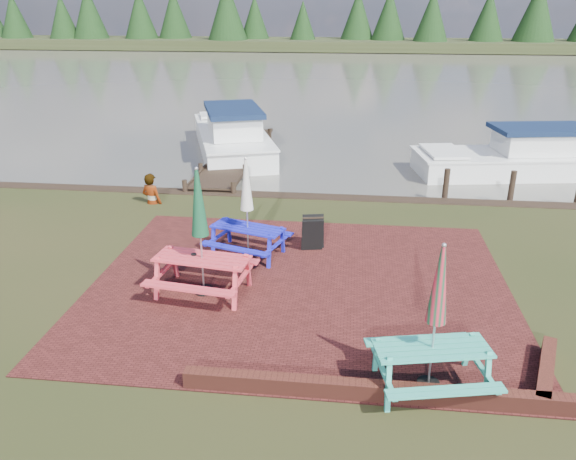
# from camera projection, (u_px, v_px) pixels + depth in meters

# --- Properties ---
(ground) EXTENTS (120.00, 120.00, 0.00)m
(ground) POSITION_uv_depth(u_px,v_px,m) (294.00, 309.00, 11.28)
(ground) COLOR black
(ground) RESTS_ON ground
(paving) EXTENTS (9.00, 7.50, 0.02)m
(paving) POSITION_uv_depth(u_px,v_px,m) (299.00, 285.00, 12.20)
(paving) COLOR #381412
(paving) RESTS_ON ground
(brick_wall) EXTENTS (6.21, 1.79, 0.30)m
(brick_wall) POSITION_uv_depth(u_px,v_px,m) (415.00, 387.00, 8.78)
(brick_wall) COLOR #4C1E16
(brick_wall) RESTS_ON ground
(water) EXTENTS (120.00, 60.00, 0.02)m
(water) POSITION_uv_depth(u_px,v_px,m) (342.00, 77.00, 45.29)
(water) COLOR #47433C
(water) RESTS_ON ground
(far_treeline) EXTENTS (120.00, 10.00, 8.10)m
(far_treeline) POSITION_uv_depth(u_px,v_px,m) (349.00, 21.00, 70.69)
(far_treeline) COLOR black
(far_treeline) RESTS_ON ground
(picnic_table_teal) EXTENTS (2.09, 1.94, 2.49)m
(picnic_table_teal) POSITION_uv_depth(u_px,v_px,m) (433.00, 341.00, 8.68)
(picnic_table_teal) COLOR teal
(picnic_table_teal) RESTS_ON ground
(picnic_table_red) EXTENTS (2.19, 2.01, 2.73)m
(picnic_table_red) POSITION_uv_depth(u_px,v_px,m) (202.00, 252.00, 11.54)
(picnic_table_red) COLOR #CF3540
(picnic_table_red) RESTS_ON ground
(picnic_table_blue) EXTENTS (2.13, 2.01, 2.41)m
(picnic_table_blue) POSITION_uv_depth(u_px,v_px,m) (247.00, 223.00, 13.36)
(picnic_table_blue) COLOR #181AB6
(picnic_table_blue) RESTS_ON ground
(chalkboard) EXTENTS (0.56, 0.60, 0.85)m
(chalkboard) POSITION_uv_depth(u_px,v_px,m) (313.00, 233.00, 13.80)
(chalkboard) COLOR black
(chalkboard) RESTS_ON ground
(jetty) EXTENTS (1.76, 9.08, 1.00)m
(jetty) POSITION_uv_depth(u_px,v_px,m) (236.00, 156.00, 21.98)
(jetty) COLOR black
(jetty) RESTS_ON ground
(boat_jetty) EXTENTS (4.93, 8.12, 2.23)m
(boat_jetty) POSITION_uv_depth(u_px,v_px,m) (232.00, 138.00, 23.32)
(boat_jetty) COLOR silver
(boat_jetty) RESTS_ON ground
(boat_near) EXTENTS (7.45, 3.60, 1.93)m
(boat_near) POSITION_uv_depth(u_px,v_px,m) (519.00, 159.00, 20.46)
(boat_near) COLOR silver
(boat_near) RESTS_ON ground
(person) EXTENTS (0.78, 0.64, 1.85)m
(person) POSITION_uv_depth(u_px,v_px,m) (150.00, 174.00, 16.82)
(person) COLOR gray
(person) RESTS_ON ground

